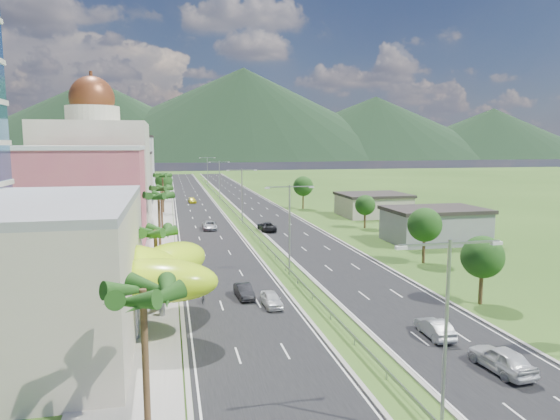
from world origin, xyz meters
TOP-DOWN VIEW (x-y plane):
  - ground at (0.00, 0.00)m, footprint 500.00×500.00m
  - road_left at (-7.50, 90.00)m, footprint 11.00×260.00m
  - road_right at (7.50, 90.00)m, footprint 11.00×260.00m
  - sidewalk_left at (-17.00, 90.00)m, footprint 7.00×260.00m
  - median_guardrail at (0.00, 71.99)m, footprint 0.10×216.06m
  - streetlight_median_a at (0.00, -25.00)m, footprint 6.04×0.25m
  - streetlight_median_b at (0.00, 10.00)m, footprint 6.04×0.25m
  - streetlight_median_c at (0.00, 50.00)m, footprint 6.04×0.25m
  - streetlight_median_d at (0.00, 95.00)m, footprint 6.04×0.25m
  - streetlight_median_e at (0.00, 140.00)m, footprint 6.04×0.25m
  - lime_canopy at (-20.00, -4.00)m, footprint 18.00×15.00m
  - pink_shophouse at (-28.00, 32.00)m, footprint 20.00×15.00m
  - domed_building at (-28.00, 55.00)m, footprint 20.00×20.00m
  - midrise_grey at (-27.00, 80.00)m, footprint 16.00×15.00m
  - midrise_beige at (-27.00, 102.00)m, footprint 16.00×15.00m
  - midrise_white at (-27.00, 125.00)m, footprint 16.00×15.00m
  - shed_near at (28.00, 25.00)m, footprint 15.00×10.00m
  - shed_far at (30.00, 55.00)m, footprint 14.00×12.00m
  - palm_tree_a at (-15.50, -22.00)m, footprint 3.60×3.60m
  - palm_tree_b at (-15.50, 2.00)m, footprint 3.60×3.60m
  - palm_tree_c at (-15.50, 22.00)m, footprint 3.60×3.60m
  - palm_tree_d at (-15.50, 45.00)m, footprint 3.60×3.60m
  - palm_tree_e at (-15.50, 70.00)m, footprint 3.60×3.60m
  - leafy_tree_lfar at (-15.50, 95.00)m, footprint 4.90×4.90m
  - leafy_tree_ra at (16.00, -5.00)m, footprint 4.20×4.20m
  - leafy_tree_rb at (19.00, 12.00)m, footprint 4.55×4.55m
  - leafy_tree_rc at (22.00, 40.00)m, footprint 3.85×3.85m
  - leafy_tree_rd at (18.00, 70.00)m, footprint 4.90×4.90m
  - mountain_ridge at (60.00, 450.00)m, footprint 860.00×140.00m
  - car_white_near_left at (-4.55, -1.29)m, footprint 1.84×4.23m
  - car_dark_left at (-6.77, 1.98)m, footprint 1.82×4.36m
  - car_silver_mid_left at (-6.95, 44.53)m, footprint 2.53×5.48m
  - car_yellow_far_left at (-8.11, 87.88)m, footprint 2.23×4.68m
  - car_white_near_right at (8.38, -18.61)m, footprint 2.56×5.42m
  - car_silver_right at (7.07, -11.88)m, footprint 1.83×4.68m
  - car_dark_far_right at (3.20, 40.87)m, footprint 2.83×5.88m
  - motorcycle at (-11.01, 1.44)m, footprint 0.79×1.77m

SIDE VIEW (x-z plane):
  - ground at x=0.00m, z-range 0.00..0.00m
  - mountain_ridge at x=60.00m, z-range -45.00..45.00m
  - road_left at x=-7.50m, z-range 0.00..0.04m
  - road_right at x=7.50m, z-range 0.00..0.04m
  - sidewalk_left at x=-17.00m, z-range 0.00..0.12m
  - motorcycle at x=-11.01m, z-range 0.04..1.13m
  - median_guardrail at x=0.00m, z-range 0.24..1.00m
  - car_yellow_far_left at x=-8.11m, z-range 0.04..1.35m
  - car_dark_left at x=-6.77m, z-range 0.04..1.44m
  - car_white_near_left at x=-4.55m, z-range 0.04..1.46m
  - car_silver_right at x=7.07m, z-range 0.04..1.56m
  - car_silver_mid_left at x=-6.95m, z-range 0.04..1.56m
  - car_dark_far_right at x=3.20m, z-range 0.04..1.65m
  - car_white_near_right at x=8.38m, z-range 0.04..1.83m
  - shed_far at x=30.00m, z-range 0.00..4.40m
  - shed_near at x=28.00m, z-range 0.00..5.00m
  - leafy_tree_rc at x=22.00m, z-range 1.21..7.54m
  - leafy_tree_ra at x=16.00m, z-range 1.33..8.23m
  - lime_canopy at x=-20.00m, z-range 1.29..8.69m
  - leafy_tree_rb at x=19.00m, z-range 1.44..8.92m
  - leafy_tree_lfar at x=-15.50m, z-range 1.55..9.60m
  - leafy_tree_rd at x=18.00m, z-range 1.55..9.60m
  - midrise_beige at x=-27.00m, z-range 0.00..13.00m
  - streetlight_median_a at x=0.00m, z-range 1.25..12.25m
  - streetlight_median_b at x=0.00m, z-range 1.25..12.25m
  - streetlight_median_c at x=0.00m, z-range 1.25..12.25m
  - streetlight_median_d at x=0.00m, z-range 1.25..12.25m
  - streetlight_median_e at x=0.00m, z-range 1.25..12.25m
  - palm_tree_b at x=-15.50m, z-range 3.01..11.11m
  - pink_shophouse at x=-28.00m, z-range 0.00..15.00m
  - palm_tree_d at x=-15.50m, z-range 3.24..11.84m
  - midrise_grey at x=-27.00m, z-range 0.00..16.00m
  - palm_tree_a at x=-15.50m, z-range 3.47..12.57m
  - palm_tree_e at x=-15.50m, z-range 3.61..13.01m
  - palm_tree_c at x=-15.50m, z-range 3.70..13.30m
  - midrise_white at x=-27.00m, z-range 0.00..18.00m
  - domed_building at x=-28.00m, z-range -3.00..25.70m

